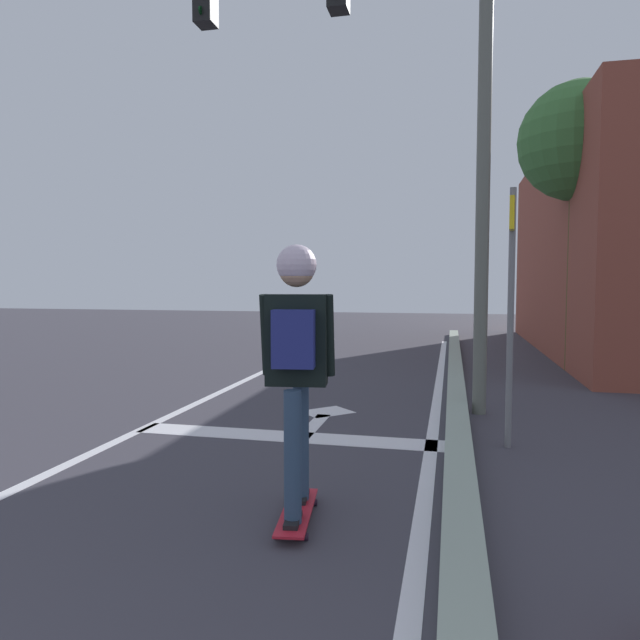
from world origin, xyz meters
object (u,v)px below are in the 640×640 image
Objects in this scene: skater at (296,342)px; roadside_tree at (578,145)px; traffic_signal_mast at (369,65)px; skateboard at (297,512)px; street_sign_post at (511,280)px.

roadside_tree reaches higher than skater.
skateboard is at bearing -89.40° from traffic_signal_mast.
skateboard is 2.98m from street_sign_post.
traffic_signal_mast is 3.31m from street_sign_post.
street_sign_post is at bearing -41.99° from traffic_signal_mast.
skater is at bearing -89.37° from traffic_signal_mast.
skateboard is 5.37m from traffic_signal_mast.
roadside_tree is (1.56, 5.21, 2.36)m from street_sign_post.
skater is at bearing -112.77° from roadside_tree.
street_sign_post is (1.51, 2.08, 1.52)m from skateboard.
skateboard is at bearing -112.82° from roadside_tree.
roadside_tree is at bearing 73.31° from street_sign_post.
skateboard is 0.47× the size of skater.
traffic_signal_mast reaches higher than skateboard.
traffic_signal_mast reaches higher than roadside_tree.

